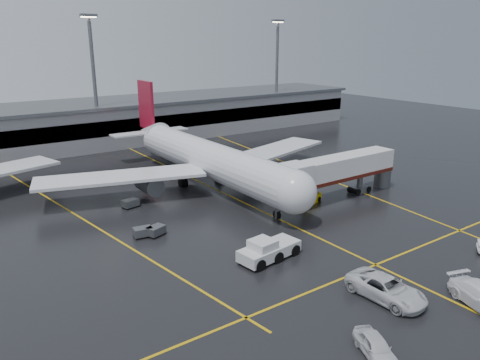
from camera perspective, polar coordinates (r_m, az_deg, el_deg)
ground at (r=62.22m, az=0.45°, el=-2.78°), size 220.00×220.00×0.00m
apron_line_centre at (r=62.21m, az=0.45°, el=-2.77°), size 0.25×90.00×0.02m
apron_line_stop at (r=47.53m, az=16.32°, el=-9.97°), size 60.00×0.25×0.02m
apron_line_left at (r=62.90m, az=-20.15°, el=-3.63°), size 9.99×69.35×0.02m
apron_line_right at (r=80.47m, az=6.74°, el=1.69°), size 7.57×69.64×0.02m
terminal at (r=102.81m, az=-15.42°, el=6.98°), size 122.00×19.00×8.60m
light_mast_mid at (r=94.45m, az=-17.53°, el=12.20°), size 3.00×1.20×25.45m
light_mast_right at (r=116.49m, az=4.55°, el=13.65°), size 3.00×1.20×25.45m
main_airliner at (r=68.77m, az=-4.26°, el=2.76°), size 48.80×45.60×14.10m
jet_bridge at (r=64.33m, az=12.25°, el=1.16°), size 19.90×3.40×6.05m
pushback_tractor at (r=46.46m, az=3.45°, el=-8.64°), size 6.88×3.55×2.36m
belt_loader at (r=62.58m, az=8.54°, el=-2.29°), size 4.02×2.65×2.36m
service_van_a at (r=41.70m, az=17.53°, el=-12.60°), size 3.54×7.06×1.92m
service_van_d at (r=35.05m, az=16.35°, el=-19.07°), size 3.31×4.69×1.48m
baggage_cart_a at (r=52.61m, az=-10.30°, el=-6.12°), size 2.32×1.90×1.12m
baggage_cart_b at (r=52.56m, az=-11.86°, el=-6.23°), size 2.16×1.57×1.12m
baggage_cart_c at (r=61.85m, az=-13.33°, el=-2.76°), size 2.22×1.68×1.12m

